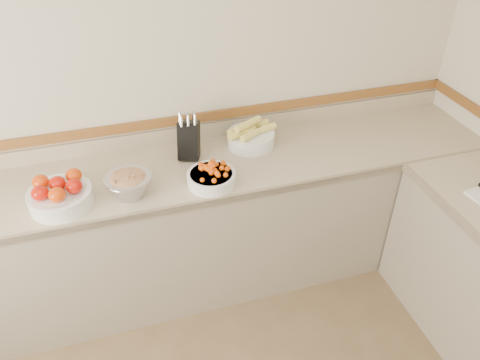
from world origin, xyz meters
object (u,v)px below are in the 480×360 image
object	(u,v)px
tomato_bowl	(60,194)
cherry_tomato_bowl	(211,176)
knife_block	(189,139)
corn_bowl	(251,136)
rhubarb_bowl	(129,184)

from	to	relation	value
tomato_bowl	cherry_tomato_bowl	distance (m)	0.79
tomato_bowl	cherry_tomato_bowl	bearing A→B (deg)	-3.50
tomato_bowl	cherry_tomato_bowl	xyz separation A→B (m)	(0.79, -0.05, -0.02)
knife_block	corn_bowl	size ratio (longest dim) A/B	0.92
corn_bowl	rhubarb_bowl	size ratio (longest dim) A/B	1.28
corn_bowl	rhubarb_bowl	bearing A→B (deg)	-159.05
tomato_bowl	corn_bowl	world-z (taller)	corn_bowl
cherry_tomato_bowl	corn_bowl	bearing A→B (deg)	44.19
corn_bowl	rhubarb_bowl	world-z (taller)	corn_bowl
knife_block	rhubarb_bowl	xyz separation A→B (m)	(-0.38, -0.28, -0.05)
knife_block	rhubarb_bowl	distance (m)	0.47
tomato_bowl	corn_bowl	bearing A→B (deg)	13.79
corn_bowl	rhubarb_bowl	distance (m)	0.83
cherry_tomato_bowl	corn_bowl	distance (m)	0.46
knife_block	cherry_tomato_bowl	xyz separation A→B (m)	(0.06, -0.30, -0.07)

